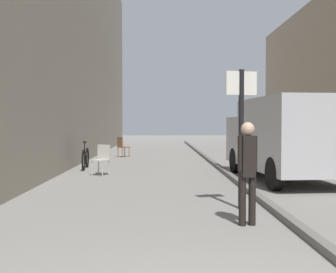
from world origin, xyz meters
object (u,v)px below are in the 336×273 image
at_px(delivery_van, 286,136).
at_px(bicycle_leaning, 85,158).
at_px(pedestrian_main_foreground, 247,166).
at_px(cafe_chair_near_window, 102,158).
at_px(cafe_chair_by_doorway, 122,146).
at_px(street_sign_post, 241,126).

height_order(delivery_van, bicycle_leaning, delivery_van).
height_order(pedestrian_main_foreground, bicycle_leaning, pedestrian_main_foreground).
xyz_separation_m(pedestrian_main_foreground, delivery_van, (2.16, 5.24, 0.29)).
xyz_separation_m(pedestrian_main_foreground, cafe_chair_near_window, (-3.16, 6.42, -0.39)).
height_order(delivery_van, cafe_chair_by_doorway, delivery_van).
height_order(bicycle_leaning, cafe_chair_by_doorway, bicycle_leaning).
bearing_deg(cafe_chair_near_window, cafe_chair_by_doorway, -65.41).
height_order(bicycle_leaning, cafe_chair_near_window, bicycle_leaning).
bearing_deg(cafe_chair_by_doorway, cafe_chair_near_window, -38.30).
relative_size(pedestrian_main_foreground, cafe_chair_near_window, 1.73).
relative_size(pedestrian_main_foreground, cafe_chair_by_doorway, 1.73).
distance_m(street_sign_post, bicycle_leaning, 8.16).
bearing_deg(cafe_chair_near_window, pedestrian_main_foreground, 140.70).
relative_size(delivery_van, street_sign_post, 2.06).
bearing_deg(cafe_chair_by_doorway, bicycle_leaning, -47.44).
height_order(street_sign_post, bicycle_leaning, street_sign_post).
bearing_deg(delivery_van, bicycle_leaning, 149.56).
height_order(delivery_van, cafe_chair_near_window, delivery_van).
bearing_deg(delivery_van, cafe_chair_by_doorway, 118.86).
bearing_deg(delivery_van, pedestrian_main_foreground, -116.92).
distance_m(cafe_chair_near_window, cafe_chair_by_doorway, 6.91).
distance_m(delivery_van, cafe_chair_near_window, 5.49).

